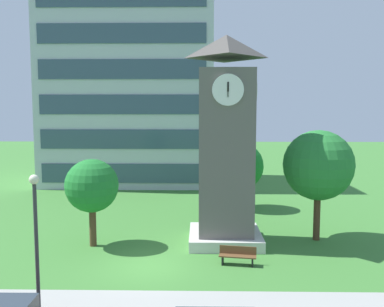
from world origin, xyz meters
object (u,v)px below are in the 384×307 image
at_px(tree_by_building, 240,166).
at_px(clock_tower, 226,151).
at_px(tree_streetside, 92,186).
at_px(tree_near_tower, 318,165).
at_px(park_bench, 238,255).
at_px(street_lamp, 36,227).

bearing_deg(tree_by_building, clock_tower, -101.04).
distance_m(tree_streetside, tree_near_tower, 12.79).
bearing_deg(park_bench, tree_streetside, 160.55).
relative_size(street_lamp, tree_streetside, 1.07).
bearing_deg(park_bench, tree_by_building, 84.18).
distance_m(park_bench, tree_near_tower, 7.48).
xyz_separation_m(clock_tower, street_lamp, (-7.38, -8.66, -1.93)).
bearing_deg(street_lamp, tree_near_tower, 35.94).
distance_m(clock_tower, tree_streetside, 7.63).
distance_m(street_lamp, tree_by_building, 19.17).
height_order(street_lamp, tree_by_building, street_lamp).
xyz_separation_m(street_lamp, tree_near_tower, (12.71, 9.22, 1.07)).
distance_m(tree_streetside, tree_by_building, 12.75).
distance_m(park_bench, tree_by_building, 12.19).
distance_m(street_lamp, tree_near_tower, 15.73).
bearing_deg(tree_streetside, street_lamp, -90.18).
height_order(tree_streetside, tree_near_tower, tree_near_tower).
relative_size(tree_by_building, tree_near_tower, 0.79).
xyz_separation_m(clock_tower, tree_near_tower, (5.33, 0.56, -0.86)).
height_order(clock_tower, tree_by_building, clock_tower).
relative_size(tree_streetside, tree_by_building, 0.96).
bearing_deg(clock_tower, tree_streetside, -173.90).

